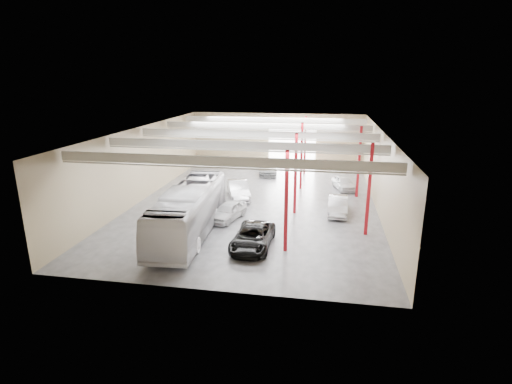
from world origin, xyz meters
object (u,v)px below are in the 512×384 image
(car_row_a, at_px, (228,211))
(car_row_b, at_px, (238,190))
(car_row_c, at_px, (268,168))
(black_sedan, at_px, (253,237))
(coach_bus, at_px, (190,210))
(car_right_far, at_px, (344,183))
(car_right_near, at_px, (338,205))

(car_row_a, xyz_separation_m, car_row_b, (-0.46, 6.11, 0.12))
(car_row_c, bearing_deg, car_row_a, -101.14)
(car_row_a, distance_m, car_row_c, 16.63)
(black_sedan, xyz_separation_m, car_row_c, (-2.07, 21.81, -0.00))
(coach_bus, xyz_separation_m, car_right_far, (11.97, 14.54, -1.13))
(car_right_near, bearing_deg, car_row_a, -159.55)
(coach_bus, height_order, car_right_near, coach_bus)
(black_sedan, height_order, car_right_near, black_sedan)
(car_row_b, distance_m, car_row_c, 10.60)
(car_row_a, relative_size, car_right_far, 1.03)
(car_row_c, distance_m, car_right_near, 15.77)
(car_row_b, bearing_deg, car_right_near, -36.94)
(black_sedan, height_order, car_row_b, car_row_b)
(car_right_near, bearing_deg, black_sedan, -124.25)
(car_right_far, bearing_deg, car_row_a, -147.66)
(black_sedan, bearing_deg, car_row_b, 108.52)
(black_sedan, bearing_deg, car_right_far, 68.72)
(coach_bus, xyz_separation_m, car_row_a, (2.12, 3.39, -1.10))
(coach_bus, height_order, car_right_far, coach_bus)
(black_sedan, bearing_deg, coach_bus, 162.05)
(black_sedan, relative_size, car_right_far, 1.31)
(car_row_b, height_order, car_right_far, car_row_b)
(car_row_a, height_order, car_right_far, car_row_a)
(car_row_a, relative_size, car_row_c, 0.83)
(black_sedan, relative_size, car_right_near, 1.19)
(car_row_b, bearing_deg, coach_bus, -119.12)
(black_sedan, bearing_deg, car_row_c, 96.74)
(car_row_c, distance_m, car_right_far, 10.42)
(black_sedan, distance_m, car_right_far, 17.70)
(black_sedan, relative_size, car_row_c, 1.05)
(coach_bus, xyz_separation_m, car_right_near, (11.17, 6.45, -1.08))
(black_sedan, bearing_deg, car_row_a, 121.65)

